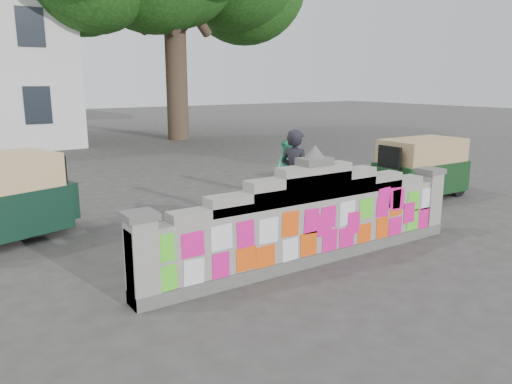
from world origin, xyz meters
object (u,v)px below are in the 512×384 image
(cyclist_rider, at_px, (295,188))
(pedestrian, at_px, (288,171))
(cyclist_bike, at_px, (295,206))
(rickshaw_right, at_px, (419,167))

(cyclist_rider, distance_m, pedestrian, 2.74)
(cyclist_bike, xyz_separation_m, cyclist_rider, (-0.00, 0.00, 0.38))
(pedestrian, bearing_deg, cyclist_rider, -48.02)
(cyclist_rider, bearing_deg, pedestrian, -49.32)
(cyclist_bike, bearing_deg, rickshaw_right, -96.87)
(cyclist_bike, xyz_separation_m, pedestrian, (1.55, 2.25, 0.23))
(cyclist_rider, bearing_deg, rickshaw_right, -96.87)
(cyclist_rider, bearing_deg, cyclist_bike, -104.66)
(cyclist_bike, height_order, cyclist_rider, cyclist_rider)
(pedestrian, bearing_deg, cyclist_bike, -48.02)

